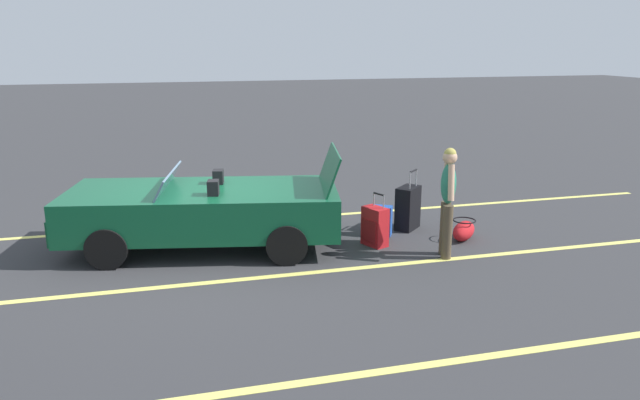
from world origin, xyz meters
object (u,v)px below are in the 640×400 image
(suitcase_medium_bright, at_px, (375,226))
(convertible_car, at_px, (191,211))
(traveler_person, at_px, (448,196))
(suitcase_large_black, at_px, (408,208))
(duffel_bag, at_px, (464,230))
(suitcase_small_carryon, at_px, (381,221))

(suitcase_medium_bright, bearing_deg, convertible_car, -36.41)
(convertible_car, height_order, traveler_person, traveler_person)
(convertible_car, bearing_deg, suitcase_medium_bright, 178.54)
(suitcase_large_black, bearing_deg, duffel_bag, 176.23)
(suitcase_large_black, xyz_separation_m, suitcase_medium_bright, (0.84, 0.68, -0.06))
(duffel_bag, bearing_deg, suitcase_medium_bright, -4.27)
(suitcase_medium_bright, xyz_separation_m, suitcase_small_carryon, (-0.28, -0.46, -0.06))
(convertible_car, xyz_separation_m, traveler_person, (-3.65, 1.36, 0.34))
(convertible_car, distance_m, suitcase_medium_bright, 2.88)
(convertible_car, distance_m, traveler_person, 3.91)
(convertible_car, bearing_deg, suitcase_small_carryon, -171.85)
(suitcase_small_carryon, height_order, duffel_bag, suitcase_small_carryon)
(convertible_car, relative_size, duffel_bag, 6.60)
(suitcase_small_carryon, xyz_separation_m, traveler_person, (-0.57, 1.21, 0.68))
(suitcase_large_black, relative_size, duffel_bag, 1.57)
(suitcase_medium_bright, distance_m, suitcase_small_carryon, 0.55)
(duffel_bag, relative_size, traveler_person, 0.40)
(duffel_bag, bearing_deg, convertible_car, -9.66)
(suitcase_medium_bright, height_order, suitcase_small_carryon, suitcase_medium_bright)
(suitcase_small_carryon, relative_size, traveler_person, 0.30)
(traveler_person, bearing_deg, convertible_car, -3.80)
(suitcase_small_carryon, distance_m, traveler_person, 1.50)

